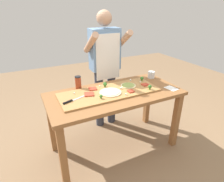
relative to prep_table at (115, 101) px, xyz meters
name	(u,v)px	position (x,y,z in m)	size (l,w,h in m)	color
ground_plane	(115,146)	(0.00, 0.00, -0.68)	(8.00, 8.00, 0.00)	#896B4C
prep_table	(115,101)	(0.00, 0.00, 0.00)	(1.56, 0.73, 0.79)	brown
cutting_board	(110,92)	(-0.06, 0.03, 0.13)	(1.16, 0.44, 0.02)	#B27F47
chefs_knife	(71,101)	(-0.52, -0.02, 0.14)	(0.26, 0.11, 0.02)	#B7BABF
pizza_whole_white_garlic	(110,92)	(-0.07, -0.01, 0.14)	(0.25, 0.25, 0.02)	beige
pizza_whole_pesto_green	(128,85)	(0.22, 0.06, 0.14)	(0.19, 0.19, 0.02)	beige
pizza_slice_near_left	(89,94)	(-0.30, 0.05, 0.14)	(0.10, 0.10, 0.01)	#BC3D28
pizza_slice_far_right	(93,89)	(-0.21, 0.17, 0.14)	(0.09, 0.09, 0.01)	#BC3D28
pizza_slice_near_right	(145,85)	(0.42, -0.01, 0.14)	(0.08, 0.08, 0.01)	#BC3D28
pizza_slice_far_left	(131,91)	(0.16, -0.09, 0.14)	(0.07, 0.07, 0.01)	#BC3D28
broccoli_floret_front_right	(150,87)	(0.39, -0.14, 0.17)	(0.04, 0.04, 0.06)	#3F7220
broccoli_floret_back_right	(101,96)	(-0.22, -0.10, 0.16)	(0.04, 0.04, 0.05)	#487A23
broccoli_floret_front_mid	(105,84)	(-0.05, 0.17, 0.17)	(0.05, 0.05, 0.06)	#3F7220
broccoli_floret_center_left	(142,78)	(0.47, 0.14, 0.17)	(0.04, 0.04, 0.05)	#487A23
cheese_crumble_a	(140,82)	(0.42, 0.10, 0.14)	(0.02, 0.02, 0.02)	white
cheese_crumble_b	(126,94)	(0.06, -0.15, 0.14)	(0.02, 0.02, 0.02)	white
cheese_crumble_c	(100,86)	(-0.10, 0.21, 0.14)	(0.01, 0.01, 0.01)	white
cheese_crumble_d	(74,93)	(-0.44, 0.14, 0.14)	(0.01, 0.01, 0.01)	silver
cheese_crumble_e	(121,88)	(0.09, 0.02, 0.15)	(0.02, 0.02, 0.02)	white
cheese_crumble_f	(131,80)	(0.33, 0.20, 0.15)	(0.02, 0.02, 0.02)	white
flour_cup	(151,75)	(0.67, 0.20, 0.16)	(0.09, 0.09, 0.09)	white
sauce_jar	(78,83)	(-0.34, 0.30, 0.20)	(0.07, 0.07, 0.16)	#99381E
recipe_note	(171,88)	(0.67, -0.20, 0.12)	(0.11, 0.15, 0.00)	white
cook_center	(105,62)	(0.13, 0.55, 0.32)	(0.54, 0.39, 1.67)	#333847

